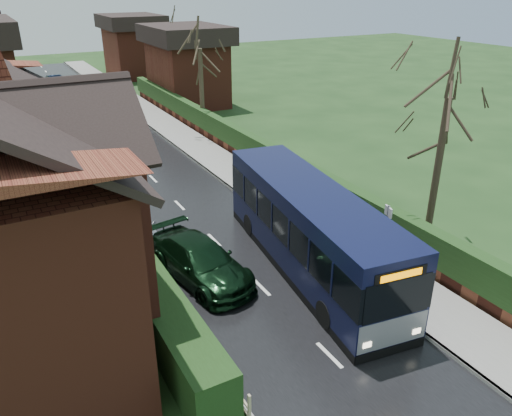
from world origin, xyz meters
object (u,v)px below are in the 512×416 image
car_silver (135,225)px  car_green (201,261)px  bus_stop_sign (386,232)px  bus (310,231)px

car_silver → car_green: bearing=-70.3°
car_silver → car_green: size_ratio=0.78×
car_green → bus_stop_sign: 6.59m
bus → car_silver: bearing=140.4°
car_silver → car_green: car_green is taller
bus → bus_stop_sign: (1.81, -1.92, 0.37)m
car_green → bus_stop_sign: (5.60, -3.25, 1.22)m
car_silver → bus_stop_sign: size_ratio=1.30×
bus → car_green: (-3.79, 1.33, -0.86)m
bus → car_silver: 7.42m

